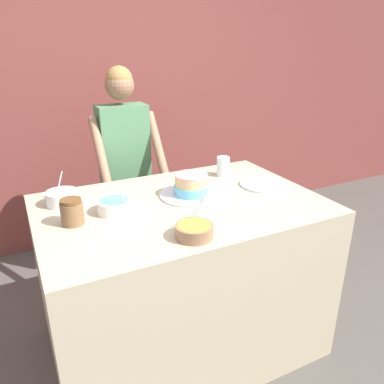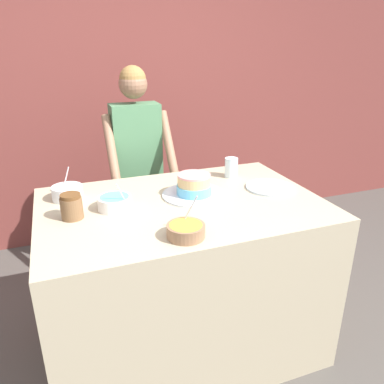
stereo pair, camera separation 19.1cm
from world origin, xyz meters
TOP-DOWN VIEW (x-y plane):
  - wall_back at (0.00, 2.09)m, footprint 10.00×0.05m
  - counter at (0.00, 0.49)m, footprint 1.47×0.98m
  - person_baker at (-0.06, 1.29)m, footprint 0.45×0.43m
  - cake at (0.09, 0.56)m, footprint 0.35×0.35m
  - frosting_bowl_pink at (-0.56, 0.75)m, footprint 0.16×0.16m
  - frosting_bowl_blue at (-0.34, 0.53)m, footprint 0.17×0.17m
  - frosting_bowl_orange at (-0.11, 0.13)m, footprint 0.17×0.17m
  - drinking_glass at (0.42, 0.77)m, footprint 0.08×0.08m
  - ceramic_plate at (0.54, 0.51)m, footprint 0.28×0.28m
  - stoneware_jar at (-0.55, 0.49)m, footprint 0.10×0.10m

SIDE VIEW (x-z plane):
  - counter at x=0.00m, z-range 0.00..0.92m
  - ceramic_plate at x=0.54m, z-range 0.92..0.94m
  - frosting_bowl_orange at x=-0.11m, z-range 0.87..1.04m
  - frosting_bowl_blue at x=-0.34m, z-range 0.88..1.04m
  - frosting_bowl_pink at x=-0.56m, z-range 0.88..1.05m
  - person_baker at x=-0.06m, z-range 0.18..1.76m
  - cake at x=0.09m, z-range 0.91..1.04m
  - stoneware_jar at x=-0.55m, z-range 0.92..1.05m
  - drinking_glass at x=0.42m, z-range 0.92..1.05m
  - wall_back at x=0.00m, z-range 0.00..2.60m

